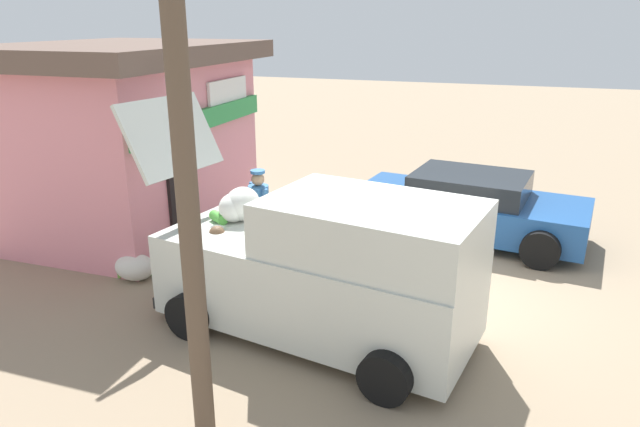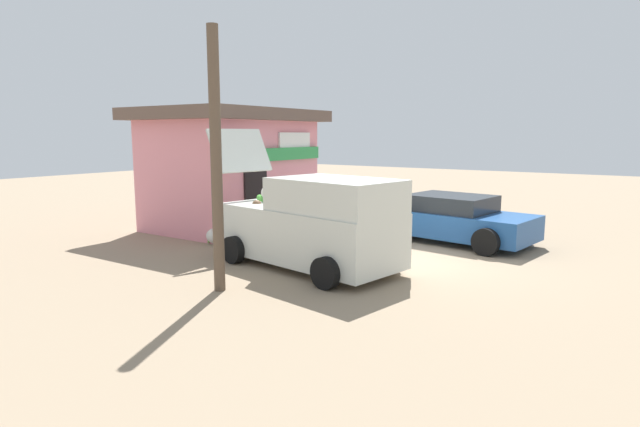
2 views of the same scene
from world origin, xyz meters
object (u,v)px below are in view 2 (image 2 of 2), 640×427
at_px(storefront_bar, 231,167).
at_px(customer_bending, 260,220).
at_px(vendor_standing, 297,208).
at_px(unloaded_banana_pile, 218,236).
at_px(paint_bucket, 352,220).
at_px(delivery_van, 313,223).
at_px(parked_sedan, 450,219).

xyz_separation_m(storefront_bar, customer_bending, (-2.50, -3.28, -1.00)).
height_order(vendor_standing, unloaded_banana_pile, vendor_standing).
distance_m(unloaded_banana_pile, paint_bucket, 4.48).
distance_m(delivery_van, paint_bucket, 5.23).
height_order(delivery_van, customer_bending, delivery_van).
distance_m(storefront_bar, customer_bending, 4.24).
bearing_deg(delivery_van, parked_sedan, -17.60).
bearing_deg(storefront_bar, delivery_van, -118.99).
distance_m(delivery_van, parked_sedan, 4.56).
bearing_deg(unloaded_banana_pile, paint_bucket, -19.74).
bearing_deg(paint_bucket, customer_bending, -177.24).
xyz_separation_m(storefront_bar, parked_sedan, (1.58, -6.34, -1.23)).
distance_m(storefront_bar, paint_bucket, 4.02).
distance_m(parked_sedan, vendor_standing, 4.04).
xyz_separation_m(vendor_standing, unloaded_banana_pile, (-1.28, 1.61, -0.73)).
bearing_deg(vendor_standing, delivery_van, -135.91).
xyz_separation_m(storefront_bar, delivery_van, (-2.75, -4.97, -0.87)).
bearing_deg(customer_bending, delivery_van, -98.57).
bearing_deg(storefront_bar, unloaded_banana_pile, -144.43).
bearing_deg(parked_sedan, customer_bending, 143.08).
bearing_deg(customer_bending, paint_bucket, 2.76).
xyz_separation_m(delivery_van, vendor_standing, (1.87, 1.82, -0.03)).
relative_size(storefront_bar, customer_bending, 3.89).
relative_size(storefront_bar, paint_bucket, 12.63).
bearing_deg(vendor_standing, customer_bending, -175.62).
xyz_separation_m(customer_bending, paint_bucket, (4.55, 0.22, -0.62)).
relative_size(delivery_van, vendor_standing, 2.96).
height_order(delivery_van, parked_sedan, delivery_van).
height_order(delivery_van, paint_bucket, delivery_van).
bearing_deg(customer_bending, unloaded_banana_pile, 78.95).
bearing_deg(delivery_van, unloaded_banana_pile, 80.17).
relative_size(parked_sedan, vendor_standing, 2.74).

